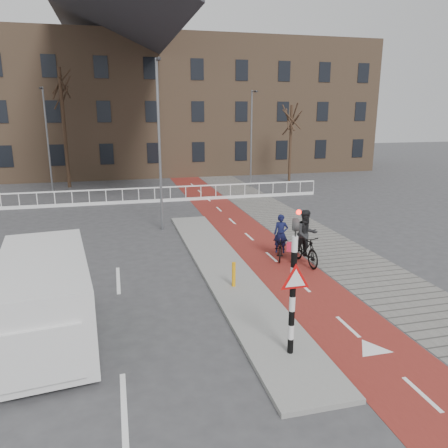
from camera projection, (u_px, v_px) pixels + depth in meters
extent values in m
plane|color=#38383A|center=(282.00, 317.00, 12.43)|extent=(120.00, 120.00, 0.00)
cube|color=maroon|center=(237.00, 226.00, 22.17)|extent=(2.50, 60.00, 0.01)
cube|color=slate|center=(289.00, 223.00, 22.83)|extent=(3.00, 60.00, 0.01)
cube|color=gray|center=(224.00, 269.00, 16.00)|extent=(1.80, 16.00, 0.12)
cylinder|color=black|center=(292.00, 296.00, 10.02)|extent=(0.14, 0.14, 2.88)
imported|color=black|center=(296.00, 219.00, 9.56)|extent=(0.13, 0.16, 0.80)
cylinder|color=#FF0C05|center=(299.00, 212.00, 9.38)|extent=(0.11, 0.02, 0.11)
cylinder|color=orange|center=(234.00, 274.00, 14.20)|extent=(0.12, 0.12, 0.82)
imported|color=black|center=(280.00, 247.00, 17.24)|extent=(1.16, 1.77, 0.88)
imported|color=#0F1338|center=(281.00, 234.00, 17.10)|extent=(0.65, 0.55, 1.53)
cube|color=red|center=(290.00, 247.00, 16.77)|extent=(0.34, 0.28, 0.35)
imported|color=black|center=(305.00, 249.00, 16.54)|extent=(0.67, 2.02, 1.19)
imported|color=black|center=(306.00, 234.00, 16.39)|extent=(0.95, 0.76, 1.87)
cube|color=silver|center=(46.00, 297.00, 10.92)|extent=(2.63, 5.31, 2.04)
cube|color=#1B7C22|center=(1.00, 305.00, 10.70)|extent=(0.41, 3.24, 0.55)
cube|color=#1B7C22|center=(89.00, 297.00, 11.19)|extent=(0.41, 3.24, 0.55)
cube|color=black|center=(28.00, 323.00, 8.75)|extent=(1.83, 0.27, 0.90)
cylinder|color=black|center=(5.00, 370.00, 9.26)|extent=(0.34, 0.74, 0.71)
cylinder|color=black|center=(90.00, 354.00, 9.86)|extent=(0.34, 0.74, 0.71)
cylinder|color=black|center=(17.00, 304.00, 12.39)|extent=(0.34, 0.74, 0.71)
cylinder|color=black|center=(81.00, 296.00, 12.99)|extent=(0.34, 0.74, 0.71)
cube|color=silver|center=(106.00, 190.00, 26.96)|extent=(28.00, 0.08, 0.08)
cube|color=silver|center=(106.00, 203.00, 27.18)|extent=(28.00, 0.10, 0.20)
cube|color=#7F6047|center=(126.00, 107.00, 40.23)|extent=(46.00, 10.00, 12.00)
cylinder|color=#2F1F15|center=(64.00, 129.00, 32.30)|extent=(0.26, 0.26, 8.70)
cylinder|color=#2F1F15|center=(290.00, 144.00, 35.52)|extent=(0.21, 0.21, 6.12)
cylinder|color=slate|center=(160.00, 148.00, 20.47)|extent=(0.12, 0.12, 7.97)
cylinder|color=slate|center=(48.00, 140.00, 30.98)|extent=(0.12, 0.12, 7.28)
cylinder|color=slate|center=(251.00, 140.00, 32.76)|extent=(0.12, 0.12, 7.14)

